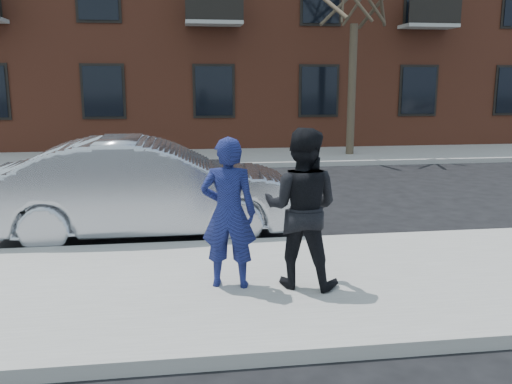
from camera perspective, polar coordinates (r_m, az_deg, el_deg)
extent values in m
plane|color=black|center=(7.03, 1.87, -9.74)|extent=(100.00, 100.00, 0.00)
cube|color=gray|center=(6.78, 2.24, -9.91)|extent=(50.00, 3.50, 0.15)
cube|color=#999691|center=(8.45, 0.07, -5.47)|extent=(50.00, 0.10, 0.15)
cube|color=gray|center=(17.91, -4.31, 3.62)|extent=(50.00, 3.50, 0.15)
cube|color=#999691|center=(16.13, -3.89, 2.74)|extent=(50.00, 0.10, 0.15)
cube|color=brown|center=(24.89, -0.75, 19.58)|extent=(24.00, 10.00, 12.00)
cube|color=black|center=(20.04, 6.65, 10.53)|extent=(1.30, 0.06, 1.70)
cylinder|color=#382E21|center=(18.34, 10.05, 10.49)|extent=(0.26, 0.26, 4.20)
imported|color=#999BA3|center=(9.11, -11.33, 0.41)|extent=(5.01, 1.77, 1.65)
imported|color=navy|center=(6.34, -2.91, -2.21)|extent=(0.73, 0.56, 1.79)
cube|color=black|center=(6.47, -3.15, 2.24)|extent=(0.10, 0.14, 0.08)
imported|color=black|center=(6.37, 4.81, -1.71)|extent=(1.13, 1.02, 1.89)
cube|color=black|center=(6.53, 3.84, 0.51)|extent=(0.10, 0.15, 0.06)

